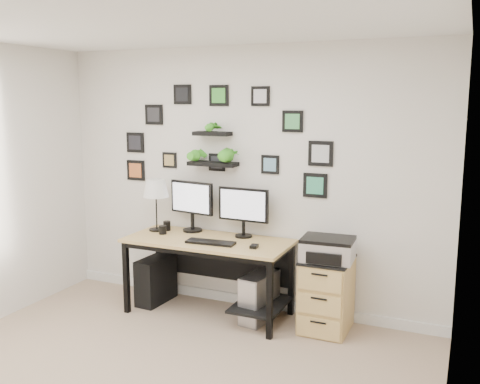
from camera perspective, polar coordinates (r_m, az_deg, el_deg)
The scene contains 14 objects.
room at distance 5.61m, azimuth 0.37°, elevation -11.38°, with size 4.00×4.00×4.00m.
desk at distance 5.23m, azimuth -2.89°, elevation -6.33°, with size 1.60×0.70×0.75m.
monitor_left at distance 5.44m, azimuth -5.17°, elevation -1.11°, with size 0.50×0.23×0.52m.
monitor_right at distance 5.19m, azimuth 0.35°, elevation -1.73°, with size 0.52×0.17×0.49m.
keyboard at distance 5.03m, azimuth -3.15°, elevation -5.38°, with size 0.46×0.15×0.02m, color black.
mouse at distance 4.88m, azimuth 1.51°, elevation -5.82°, with size 0.06×0.10×0.03m, color black.
table_lamp at distance 5.50m, azimuth -8.97°, elevation 0.26°, with size 0.26×0.26×0.53m.
mug at distance 5.42m, azimuth -8.24°, elevation -4.02°, with size 0.08×0.08×0.09m, color black.
pen_cup at distance 5.56m, azimuth -7.80°, elevation -3.60°, with size 0.08×0.08×0.10m, color black.
pc_tower_black at distance 5.68m, azimuth -8.96°, elevation -9.23°, with size 0.21×0.47×0.47m, color black.
pc_tower_grey at distance 5.17m, azimuth 2.06°, elevation -11.16°, with size 0.27×0.49×0.46m.
file_cabinet at distance 5.00m, azimuth 9.20°, elevation -10.72°, with size 0.43×0.53×0.67m.
printer at distance 4.82m, azimuth 9.34°, elevation -6.02°, with size 0.47×0.39×0.20m.
wall_decor at distance 5.32m, azimuth -2.52°, elevation 5.24°, with size 2.27×0.18×1.06m.
Camera 1 is at (2.06, -2.83, 2.07)m, focal length 40.00 mm.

